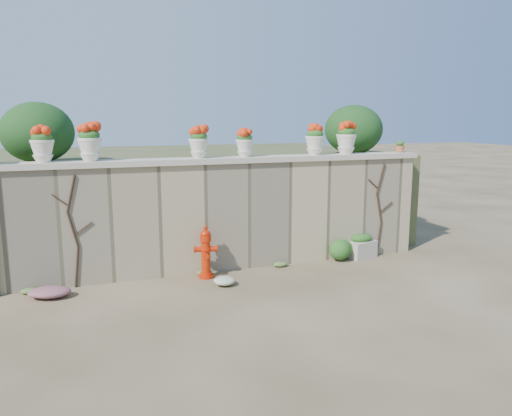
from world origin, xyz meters
name	(u,v)px	position (x,y,z in m)	size (l,w,h in m)	color
ground	(258,299)	(0.00, 0.00, 0.00)	(80.00, 80.00, 0.00)	#4C3F26
stone_wall	(225,216)	(0.00, 1.80, 1.00)	(8.00, 0.40, 2.00)	tan
wall_cap	(225,160)	(0.00, 1.80, 2.05)	(8.10, 0.52, 0.10)	beige
raised_fill	(189,192)	(0.00, 5.00, 1.00)	(9.00, 6.00, 2.00)	#384C23
back_shrub_left	(37,132)	(-3.20, 3.00, 2.55)	(1.30, 1.30, 1.10)	#143814
back_shrub_right	(354,130)	(3.40, 3.00, 2.55)	(1.30, 1.30, 1.10)	#143814
vine_left	(74,230)	(-2.67, 1.58, 0.99)	(0.60, 0.04, 1.91)	black
vine_right	(380,208)	(3.23, 1.58, 0.99)	(0.60, 0.04, 1.91)	black
fire_hydrant	(206,252)	(-0.50, 1.34, 0.48)	(0.41, 0.29, 0.95)	red
planter_box	(361,246)	(2.81, 1.55, 0.23)	(0.66, 0.49, 0.49)	beige
green_shrub	(342,248)	(2.32, 1.48, 0.26)	(0.55, 0.50, 0.53)	#1E5119
magenta_clump	(45,293)	(-3.15, 1.11, 0.11)	(0.85, 0.57, 0.23)	#B02374
white_flowers	(227,280)	(-0.27, 0.82, 0.10)	(0.54, 0.43, 0.19)	white
urn_pot_0	(42,144)	(-3.07, 1.80, 2.39)	(0.37, 0.37, 0.59)	silver
urn_pot_1	(90,143)	(-2.33, 1.80, 2.41)	(0.40, 0.40, 0.62)	silver
urn_pot_2	(199,143)	(-0.48, 1.80, 2.38)	(0.36, 0.36, 0.56)	silver
urn_pot_3	(245,143)	(0.39, 1.80, 2.35)	(0.33, 0.33, 0.51)	silver
urn_pot_4	(315,140)	(1.83, 1.80, 2.39)	(0.38, 0.38, 0.59)	silver
urn_pot_5	(346,138)	(2.52, 1.80, 2.41)	(0.40, 0.40, 0.63)	silver
terracotta_pot	(400,147)	(3.80, 1.80, 2.21)	(0.20, 0.20, 0.24)	#B96338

